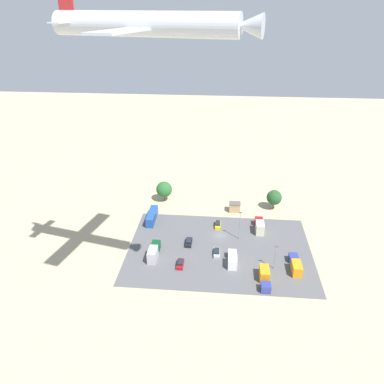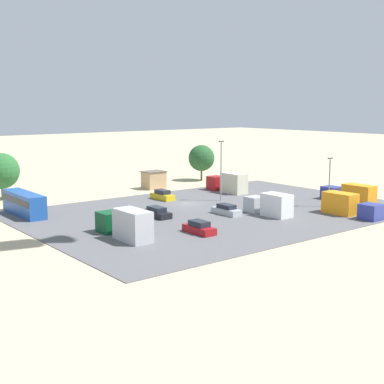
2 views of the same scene
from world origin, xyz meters
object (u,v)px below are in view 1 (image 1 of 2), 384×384
object	(u,v)px
parked_truck_4	(265,277)
parked_car_2	(189,242)
parked_truck_1	(154,252)
parked_car_3	(180,264)
parked_car_1	(218,225)
parked_truck_3	(260,226)
parked_truck_0	(232,259)
airplane	(152,24)
bus	(152,216)
shed_building	(235,207)
parked_truck_2	(296,265)
parked_car_0	(217,252)

from	to	relation	value
parked_truck_4	parked_car_2	bearing A→B (deg)	-35.81
parked_truck_1	parked_truck_4	xyz separation A→B (m)	(-30.62, 7.96, -0.24)
parked_car_3	parked_truck_1	bearing A→B (deg)	-22.46
parked_car_1	parked_car_3	world-z (taller)	parked_car_1
parked_car_2	parked_truck_3	xyz separation A→B (m)	(-21.72, -9.50, 0.99)
parked_truck_0	airplane	size ratio (longest dim) A/B	0.20
bus	parked_truck_0	world-z (taller)	bus
parked_truck_0	parked_truck_4	xyz separation A→B (m)	(-8.29, 6.75, -0.06)
shed_building	parked_truck_0	size ratio (longest dim) A/B	0.54
shed_building	parked_truck_2	size ratio (longest dim) A/B	0.44
parked_car_1	parked_truck_1	xyz separation A→B (m)	(17.76, 18.03, 0.94)
shed_building	parked_truck_3	world-z (taller)	parked_truck_3
parked_car_1	parked_truck_0	bearing A→B (deg)	103.33
parked_car_0	parked_truck_2	world-z (taller)	parked_truck_2
shed_building	airplane	bearing A→B (deg)	70.33
bus	parked_truck_3	distance (m)	35.35
parked_car_0	parked_car_2	distance (m)	9.71
parked_car_2	parked_truck_0	distance (m)	15.62
parked_car_1	parked_car_0	bearing A→B (deg)	90.58
parked_truck_2	parked_truck_3	distance (m)	20.80
parked_car_1	airplane	world-z (taller)	airplane
parked_car_0	airplane	bearing A→B (deg)	-117.81
bus	airplane	distance (m)	72.60
parked_car_2	parked_car_3	world-z (taller)	parked_car_3
bus	parked_car_2	size ratio (longest dim) A/B	2.14
parked_car_0	parked_car_1	size ratio (longest dim) A/B	1.02
shed_building	airplane	distance (m)	79.04
parked_car_1	parked_truck_2	world-z (taller)	parked_truck_2
bus	parked_truck_2	size ratio (longest dim) A/B	1.15
parked_car_0	parked_truck_1	bearing A→B (deg)	-170.84
parked_truck_1	parked_truck_4	size ratio (longest dim) A/B	1.06
parked_truck_4	airplane	bearing A→B (deg)	25.34
parked_car_0	parked_truck_1	xyz separation A→B (m)	(17.92, 2.89, 1.01)
parked_car_1	parked_truck_2	xyz separation A→B (m)	(-21.64, 20.16, 0.67)
parked_car_2	shed_building	bearing A→B (deg)	56.65
bus	parked_truck_4	bearing A→B (deg)	141.32
parked_car_3	parked_truck_3	bearing A→B (deg)	-138.68
shed_building	parked_truck_1	world-z (taller)	parked_truck_1
parked_truck_2	parked_truck_3	size ratio (longest dim) A/B	1.08
parked_truck_1	parked_truck_2	xyz separation A→B (m)	(-39.41, 2.13, -0.27)
parked_car_1	parked_truck_0	xyz separation A→B (m)	(-4.56, 19.24, 0.77)
parked_car_3	parked_truck_4	size ratio (longest dim) A/B	0.52
parked_truck_3	parked_truck_2	bearing A→B (deg)	-66.26
parked_truck_2	airplane	world-z (taller)	airplane
parked_car_0	parked_truck_0	size ratio (longest dim) A/B	0.64
parked_truck_4	airplane	xyz separation A→B (m)	(24.56, 11.63, 60.36)
parked_car_0	parked_truck_4	size ratio (longest dim) A/B	0.55
bus	parked_car_0	bearing A→B (deg)	142.41
parked_car_0	parked_car_3	bearing A→B (deg)	-147.88
parked_car_2	airplane	size ratio (longest dim) A/B	0.13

